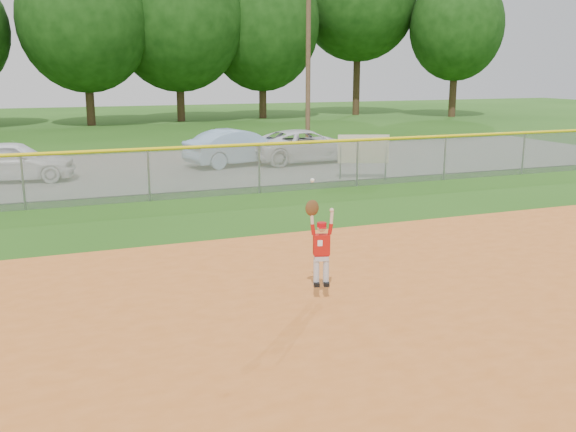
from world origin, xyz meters
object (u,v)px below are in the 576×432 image
object	(u,v)px
car_white_a	(12,161)
ballplayer	(320,243)
sponsor_sign	(363,150)
car_white_b	(306,146)
car_blue	(239,147)

from	to	relation	value
car_white_a	ballplayer	distance (m)	14.95
car_white_a	sponsor_sign	distance (m)	11.82
car_white_b	ballplayer	xyz separation A→B (m)	(-5.92, -14.75, 0.28)
car_white_b	sponsor_sign	world-z (taller)	sponsor_sign
car_white_b	ballplayer	bearing A→B (deg)	153.05
car_blue	car_white_a	bearing A→B (deg)	82.43
ballplayer	sponsor_sign	bearing A→B (deg)	58.94
car_white_a	sponsor_sign	xyz separation A→B (m)	(11.16, -3.89, 0.30)
car_white_b	sponsor_sign	distance (m)	4.57
car_white_a	car_white_b	bearing A→B (deg)	-77.24
ballplayer	car_white_b	bearing A→B (deg)	68.13
car_white_a	sponsor_sign	bearing A→B (deg)	-99.94
car_white_a	car_blue	world-z (taller)	car_blue
car_white_a	sponsor_sign	size ratio (longest dim) A/B	2.45
car_white_a	car_white_b	size ratio (longest dim) A/B	0.86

